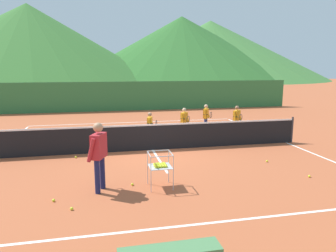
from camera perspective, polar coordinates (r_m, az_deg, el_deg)
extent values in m
plane|color=#B25633|center=(11.76, -2.79, -4.33)|extent=(120.00, 120.00, 0.00)
cube|color=white|center=(6.51, 5.96, -17.13)|extent=(10.99, 0.08, 0.01)
cube|color=white|center=(17.66, -6.05, 0.68)|extent=(10.99, 0.08, 0.01)
cube|color=white|center=(13.74, 20.48, -2.80)|extent=(0.08, 11.84, 0.01)
cube|color=white|center=(11.76, -2.79, -4.32)|extent=(0.08, 5.36, 0.01)
cylinder|color=#333338|center=(13.76, 21.44, -0.62)|extent=(0.08, 0.08, 1.05)
cube|color=black|center=(11.65, -2.81, -2.14)|extent=(11.38, 0.02, 0.92)
cube|color=white|center=(11.55, -2.83, 0.20)|extent=(11.38, 0.03, 0.06)
cylinder|color=#191E4C|center=(7.90, -12.62, -8.89)|extent=(0.13, 0.13, 0.85)
cylinder|color=#191E4C|center=(8.19, -11.72, -8.16)|extent=(0.13, 0.13, 0.85)
cube|color=#B2262D|center=(7.84, -12.37, -3.51)|extent=(0.41, 0.56, 0.60)
sphere|color=tan|center=(7.74, -12.50, -0.26)|extent=(0.24, 0.24, 0.24)
cylinder|color=#B2262D|center=(7.62, -13.70, -4.26)|extent=(0.25, 0.17, 0.58)
cylinder|color=#B2262D|center=(8.13, -11.84, -3.29)|extent=(0.20, 0.15, 0.59)
torus|color=#262628|center=(8.24, -13.48, -3.56)|extent=(0.13, 0.28, 0.29)
cylinder|color=black|center=(8.14, -11.90, -3.66)|extent=(0.21, 0.11, 0.03)
cylinder|color=navy|center=(13.06, -3.19, -1.45)|extent=(0.09, 0.09, 0.61)
cylinder|color=navy|center=(12.84, -3.37, -1.67)|extent=(0.09, 0.09, 0.61)
cube|color=orange|center=(12.85, -3.30, 0.69)|extent=(0.27, 0.40, 0.43)
sphere|color=#996B4C|center=(12.80, -3.32, 2.11)|extent=(0.17, 0.17, 0.17)
cylinder|color=orange|center=(13.05, -2.93, 0.73)|extent=(0.18, 0.11, 0.42)
cylinder|color=orange|center=(12.65, -3.32, 0.39)|extent=(0.14, 0.10, 0.42)
torus|color=#262628|center=(12.61, -2.12, 0.42)|extent=(0.11, 0.28, 0.29)
cylinder|color=black|center=(12.64, -3.22, 0.45)|extent=(0.22, 0.10, 0.03)
cylinder|color=black|center=(14.03, 3.14, -0.55)|extent=(0.09, 0.09, 0.63)
cylinder|color=black|center=(13.82, 2.69, -0.72)|extent=(0.09, 0.09, 0.63)
cube|color=orange|center=(13.83, 2.94, 1.54)|extent=(0.38, 0.39, 0.44)
sphere|color=#DBAD84|center=(13.78, 2.95, 2.92)|extent=(0.17, 0.17, 0.17)
cylinder|color=orange|center=(14.00, 3.54, 1.54)|extent=(0.17, 0.17, 0.43)
cylinder|color=orange|center=(13.63, 2.64, 1.28)|extent=(0.14, 0.14, 0.43)
torus|color=#262628|center=(13.51, 3.64, 1.21)|extent=(0.21, 0.23, 0.29)
cylinder|color=black|center=(13.62, 2.72, 1.30)|extent=(0.18, 0.17, 0.03)
cylinder|color=navy|center=(15.32, 6.92, 0.34)|extent=(0.09, 0.09, 0.63)
cylinder|color=navy|center=(15.09, 6.68, 0.19)|extent=(0.09, 0.09, 0.63)
cube|color=orange|center=(15.12, 6.84, 2.27)|extent=(0.36, 0.41, 0.45)
sphere|color=#DBAD84|center=(15.07, 6.87, 3.54)|extent=(0.18, 0.18, 0.18)
cylinder|color=orange|center=(15.32, 7.25, 2.27)|extent=(0.18, 0.15, 0.44)
cylinder|color=orange|center=(14.91, 6.74, 2.04)|extent=(0.15, 0.13, 0.44)
torus|color=#262628|center=(14.84, 7.74, 1.99)|extent=(0.18, 0.25, 0.29)
cylinder|color=black|center=(14.90, 6.83, 2.05)|extent=(0.20, 0.15, 0.03)
cylinder|color=silver|center=(14.77, 12.41, -0.19)|extent=(0.10, 0.10, 0.65)
cylinder|color=silver|center=(14.55, 11.98, -0.33)|extent=(0.10, 0.10, 0.65)
cube|color=orange|center=(14.56, 12.28, 1.88)|extent=(0.41, 0.39, 0.46)
sphere|color=#996B4C|center=(14.52, 12.33, 3.24)|extent=(0.18, 0.18, 0.18)
cylinder|color=orange|center=(14.74, 12.85, 1.86)|extent=(0.17, 0.18, 0.45)
cylinder|color=orange|center=(14.36, 12.00, 1.64)|extent=(0.14, 0.15, 0.45)
torus|color=#262628|center=(14.24, 12.96, 1.53)|extent=(0.24, 0.20, 0.29)
cylinder|color=black|center=(14.35, 12.08, 1.63)|extent=(0.16, 0.19, 0.03)
cylinder|color=#B7B7BC|center=(8.32, -3.71, -7.51)|extent=(0.02, 0.02, 0.89)
cylinder|color=#B7B7BC|center=(8.41, 0.10, -7.28)|extent=(0.02, 0.02, 0.89)
cylinder|color=#B7B7BC|center=(7.79, -3.09, -8.77)|extent=(0.02, 0.02, 0.89)
cylinder|color=#B7B7BC|center=(7.89, 0.97, -8.50)|extent=(0.02, 0.02, 0.89)
cube|color=#B7B7BC|center=(8.07, -1.44, -7.29)|extent=(0.56, 0.56, 0.01)
cube|color=#B7B7BC|center=(8.23, -1.81, -4.45)|extent=(0.56, 0.02, 0.02)
cube|color=#B7B7BC|center=(7.70, -1.06, -5.51)|extent=(0.56, 0.02, 0.02)
cube|color=#B7B7BC|center=(7.92, -3.44, -5.07)|extent=(0.02, 0.56, 0.02)
cube|color=#B7B7BC|center=(8.02, 0.52, -4.85)|extent=(0.02, 0.56, 0.02)
sphere|color=yellow|center=(7.91, -2.19, -7.38)|extent=(0.07, 0.07, 0.07)
sphere|color=yellow|center=(7.98, -2.25, -7.23)|extent=(0.07, 0.07, 0.07)
sphere|color=yellow|center=(8.03, -2.34, -7.15)|extent=(0.07, 0.07, 0.07)
sphere|color=yellow|center=(8.10, -2.42, -6.97)|extent=(0.07, 0.07, 0.07)
sphere|color=yellow|center=(8.15, -2.46, -6.85)|extent=(0.07, 0.07, 0.07)
sphere|color=yellow|center=(7.93, -1.75, -7.36)|extent=(0.07, 0.07, 0.07)
sphere|color=yellow|center=(7.98, -1.81, -7.23)|extent=(0.07, 0.07, 0.07)
sphere|color=yellow|center=(8.05, -1.93, -7.08)|extent=(0.07, 0.07, 0.07)
sphere|color=yellow|center=(8.11, -1.95, -6.94)|extent=(0.07, 0.07, 0.07)
sphere|color=yellow|center=(8.17, -2.02, -6.80)|extent=(0.07, 0.07, 0.07)
sphere|color=yellow|center=(7.93, -1.27, -7.32)|extent=(0.07, 0.07, 0.07)
sphere|color=yellow|center=(7.99, -1.32, -7.21)|extent=(0.07, 0.07, 0.07)
sphere|color=yellow|center=(8.05, -1.41, -7.05)|extent=(0.07, 0.07, 0.07)
sphere|color=yellow|center=(8.11, -1.55, -6.91)|extent=(0.07, 0.07, 0.07)
sphere|color=yellow|center=(8.18, -1.62, -6.77)|extent=(0.07, 0.07, 0.07)
sphere|color=yellow|center=(7.95, -0.77, -7.29)|extent=(0.07, 0.07, 0.07)
sphere|color=yellow|center=(8.00, -0.86, -7.19)|extent=(0.07, 0.07, 0.07)
sphere|color=yellow|center=(8.07, -0.98, -7.02)|extent=(0.07, 0.07, 0.07)
sphere|color=yellow|center=(8.12, -1.10, -6.89)|extent=(0.07, 0.07, 0.07)
sphere|color=yellow|center=(8.19, -1.13, -6.78)|extent=(0.07, 0.07, 0.07)
sphere|color=yellow|center=(7.95, -0.33, -7.28)|extent=(0.07, 0.07, 0.07)
sphere|color=yellow|center=(8.01, -0.40, -7.13)|extent=(0.07, 0.07, 0.07)
sphere|color=yellow|center=(8.08, -0.54, -7.00)|extent=(0.07, 0.07, 0.07)
sphere|color=yellow|center=(8.14, -0.60, -6.84)|extent=(0.07, 0.07, 0.07)
sphere|color=yellow|center=(8.20, -0.71, -6.71)|extent=(0.07, 0.07, 0.07)
sphere|color=yellow|center=(7.89, -2.21, -7.02)|extent=(0.07, 0.07, 0.07)
sphere|color=yellow|center=(7.95, -2.29, -6.89)|extent=(0.07, 0.07, 0.07)
sphere|color=yellow|center=(11.15, -16.26, -5.40)|extent=(0.07, 0.07, 0.07)
sphere|color=yellow|center=(10.76, 17.40, -6.04)|extent=(0.07, 0.07, 0.07)
sphere|color=yellow|center=(7.85, -19.91, -12.47)|extent=(0.07, 0.07, 0.07)
sphere|color=yellow|center=(8.38, -6.45, -10.40)|extent=(0.07, 0.07, 0.07)
sphere|color=yellow|center=(9.74, 24.11, -8.25)|extent=(0.07, 0.07, 0.07)
sphere|color=yellow|center=(7.32, -16.97, -14.04)|extent=(0.07, 0.07, 0.07)
cube|color=#33753D|center=(22.34, -7.47, 5.35)|extent=(24.18, 0.08, 2.03)
cone|color=#427A38|center=(81.85, 7.54, 13.37)|extent=(55.91, 55.91, 14.20)
cone|color=#2D6628|center=(74.85, 2.48, 13.74)|extent=(51.62, 51.62, 14.27)
cone|color=#38702D|center=(68.84, -23.74, 13.44)|extent=(52.36, 52.36, 14.94)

